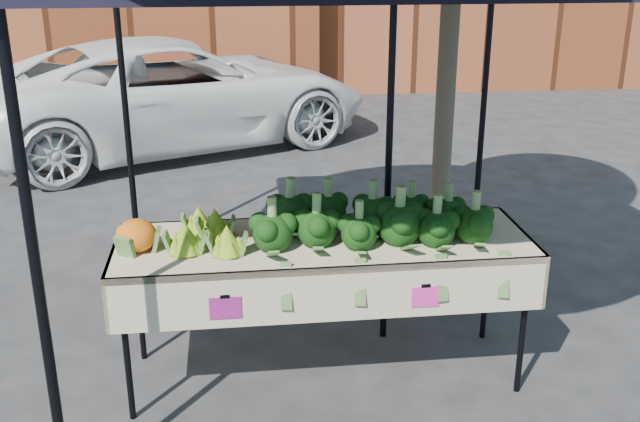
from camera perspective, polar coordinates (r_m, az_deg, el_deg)
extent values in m
plane|color=#272729|center=(4.72, -1.66, -12.50)|extent=(90.00, 90.00, 0.00)
cube|color=beige|center=(4.52, 0.28, -7.43)|extent=(2.41, 0.83, 0.90)
cube|color=#F22D8C|center=(4.03, -7.27, -7.29)|extent=(0.17, 0.01, 0.12)
cube|color=#E92C9C|center=(4.14, 7.97, -6.52)|extent=(0.17, 0.01, 0.12)
ellipsoid|color=black|center=(4.34, 3.86, -0.08)|extent=(1.40, 0.60, 0.29)
ellipsoid|color=#90B225|center=(4.30, -8.60, -0.93)|extent=(0.46, 0.60, 0.23)
ellipsoid|color=orange|center=(4.26, -13.80, -1.67)|extent=(0.23, 0.23, 0.20)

